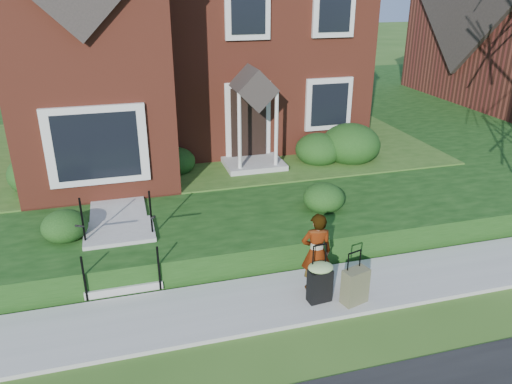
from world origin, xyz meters
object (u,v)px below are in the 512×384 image
object	(u,v)px
woman	(316,252)
suitcase_olive	(355,286)
front_steps	(121,250)
suitcase_black	(320,280)

from	to	relation	value
woman	suitcase_olive	distance (m)	0.90
woman	suitcase_olive	size ratio (longest dim) A/B	1.54
front_steps	suitcase_black	bearing A→B (deg)	-32.21
front_steps	suitcase_black	distance (m)	3.97
woman	suitcase_black	world-z (taller)	woman
front_steps	suitcase_olive	bearing A→B (deg)	-30.57
suitcase_olive	woman	bearing A→B (deg)	115.75
front_steps	woman	world-z (taller)	woman
front_steps	woman	distance (m)	3.85
front_steps	woman	size ratio (longest dim) A/B	1.31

